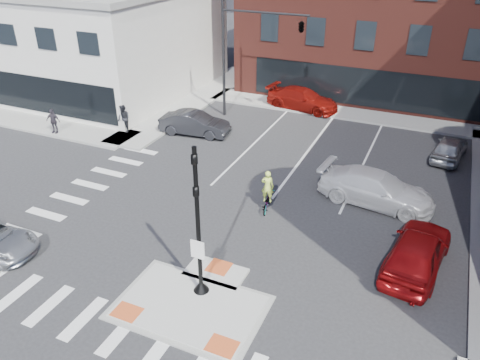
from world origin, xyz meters
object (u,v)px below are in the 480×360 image
at_px(bg_car_silver, 450,148).
at_px(cyclist, 267,197).
at_px(pedestrian_a, 124,119).
at_px(bg_car_red, 303,99).
at_px(pedestrian_b, 53,121).
at_px(red_sedan, 417,251).
at_px(white_pickup, 376,189).
at_px(bg_car_dark, 195,123).

height_order(bg_car_silver, cyclist, cyclist).
height_order(bg_car_silver, pedestrian_a, pedestrian_a).
height_order(bg_car_silver, bg_car_red, bg_car_red).
bearing_deg(pedestrian_a, pedestrian_b, -133.92).
height_order(bg_car_red, pedestrian_b, pedestrian_b).
distance_m(red_sedan, pedestrian_a, 20.40).
height_order(white_pickup, pedestrian_b, pedestrian_b).
height_order(white_pickup, bg_car_dark, white_pickup).
xyz_separation_m(red_sedan, white_pickup, (-2.39, 4.56, -0.04)).
distance_m(bg_car_silver, cyclist, 12.55).
height_order(red_sedan, white_pickup, red_sedan).
relative_size(bg_car_red, pedestrian_a, 2.94).
bearing_deg(bg_car_red, pedestrian_b, 138.52).
distance_m(white_pickup, pedestrian_b, 21.04).
bearing_deg(cyclist, bg_car_dark, -51.35).
bearing_deg(bg_car_silver, red_sedan, 95.21).
xyz_separation_m(white_pickup, bg_car_silver, (3.13, 7.03, -0.14)).
relative_size(white_pickup, pedestrian_a, 3.05).
relative_size(bg_car_dark, bg_car_silver, 1.15).
bearing_deg(red_sedan, pedestrian_a, -11.76).
bearing_deg(bg_car_silver, bg_car_red, -15.09).
bearing_deg(white_pickup, bg_car_red, 39.05).
bearing_deg(pedestrian_a, bg_car_red, 65.98).
bearing_deg(white_pickup, cyclist, 126.86).
xyz_separation_m(bg_car_dark, pedestrian_a, (-4.30, -1.87, 0.32)).
xyz_separation_m(red_sedan, bg_car_red, (-9.86, 16.30, -0.07)).
relative_size(bg_car_dark, pedestrian_a, 2.49).
height_order(bg_car_red, cyclist, cyclist).
relative_size(red_sedan, bg_car_silver, 1.25).
xyz_separation_m(white_pickup, bg_car_red, (-7.47, 11.74, -0.03)).
bearing_deg(bg_car_dark, pedestrian_a, 106.85).
xyz_separation_m(red_sedan, cyclist, (-7.12, 1.80, -0.15)).
distance_m(bg_car_silver, bg_car_red, 11.60).
xyz_separation_m(bg_car_silver, pedestrian_a, (-19.97, -4.79, 0.39)).
bearing_deg(bg_car_silver, white_pickup, 74.85).
bearing_deg(red_sedan, white_pickup, -54.62).
bearing_deg(white_pickup, bg_car_dark, 78.43).
xyz_separation_m(bg_car_dark, cyclist, (7.82, -6.87, -0.05)).
distance_m(red_sedan, bg_car_silver, 11.61).
bearing_deg(bg_car_red, bg_car_silver, -105.73).
bearing_deg(white_pickup, red_sedan, -145.75).
bearing_deg(cyclist, bg_car_silver, -138.80).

